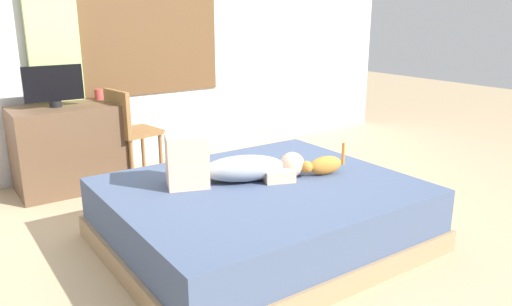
{
  "coord_description": "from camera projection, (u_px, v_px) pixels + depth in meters",
  "views": [
    {
      "loc": [
        -1.91,
        -2.55,
        1.52
      ],
      "look_at": [
        -0.04,
        0.15,
        0.57
      ],
      "focal_mm": 34.54,
      "sensor_mm": 36.0,
      "label": 1
    }
  ],
  "objects": [
    {
      "name": "person_lying",
      "position": [
        230.0,
        165.0,
        3.27
      ],
      "size": [
        0.93,
        0.53,
        0.34
      ],
      "color": "#8C939E",
      "rests_on": "bed"
    },
    {
      "name": "ground_plane",
      "position": [
        272.0,
        235.0,
        3.48
      ],
      "size": [
        16.0,
        16.0,
        0.0
      ],
      "primitive_type": "plane",
      "color": "tan"
    },
    {
      "name": "tv_monitor",
      "position": [
        54.0,
        86.0,
        4.12
      ],
      "size": [
        0.48,
        0.1,
        0.35
      ],
      "color": "black",
      "rests_on": "desk"
    },
    {
      "name": "cat",
      "position": [
        323.0,
        165.0,
        3.42
      ],
      "size": [
        0.36,
        0.14,
        0.21
      ],
      "color": "#C67A2D",
      "rests_on": "bed"
    },
    {
      "name": "bed",
      "position": [
        261.0,
        214.0,
        3.31
      ],
      "size": [
        1.96,
        1.66,
        0.42
      ],
      "color": "#997A56",
      "rests_on": "ground"
    },
    {
      "name": "desk",
      "position": [
        69.0,
        148.0,
        4.31
      ],
      "size": [
        0.9,
        0.56,
        0.74
      ],
      "color": "brown",
      "rests_on": "ground"
    },
    {
      "name": "back_wall_with_window",
      "position": [
        140.0,
        19.0,
        4.81
      ],
      "size": [
        6.4,
        0.14,
        2.9
      ],
      "color": "silver",
      "rests_on": "ground"
    },
    {
      "name": "cup",
      "position": [
        99.0,
        94.0,
        4.52
      ],
      "size": [
        0.08,
        0.08,
        0.09
      ],
      "primitive_type": "cylinder",
      "color": "#B23D38",
      "rests_on": "desk"
    },
    {
      "name": "curtain_left",
      "position": [
        53.0,
        38.0,
        4.29
      ],
      "size": [
        0.44,
        0.06,
        2.59
      ],
      "primitive_type": "cube",
      "color": "#ADCC75",
      "rests_on": "ground"
    },
    {
      "name": "chair_by_desk",
      "position": [
        129.0,
        128.0,
        4.43
      ],
      "size": [
        0.44,
        0.44,
        0.86
      ],
      "color": "brown",
      "rests_on": "ground"
    }
  ]
}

